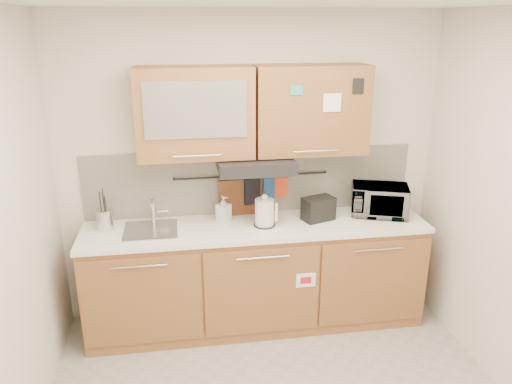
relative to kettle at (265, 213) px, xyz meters
name	(u,v)px	position (x,y,z in m)	size (l,w,h in m)	color
wall_back	(251,170)	(-0.06, 0.34, 0.27)	(3.20, 3.20, 0.00)	silver
base_cabinet	(256,280)	(-0.06, 0.03, -0.62)	(2.80, 0.64, 0.88)	#AB6C3D
countertop	(256,227)	(-0.06, 0.03, -0.13)	(2.82, 0.62, 0.04)	white
backsplash	(251,181)	(-0.06, 0.33, 0.17)	(2.80, 0.02, 0.56)	silver
upper_cabinets	(253,111)	(-0.07, 0.16, 0.80)	(1.82, 0.37, 0.70)	#AB6C3D
range_hood	(255,164)	(-0.06, 0.09, 0.39)	(0.60, 0.46, 0.10)	black
sink	(151,230)	(-0.91, 0.05, -0.10)	(0.42, 0.40, 0.26)	silver
utensil_rail	(251,176)	(-0.06, 0.29, 0.23)	(0.02, 0.02, 1.30)	black
utensil_crock	(105,219)	(-1.27, 0.12, -0.02)	(0.16, 0.16, 0.34)	silver
kettle	(265,213)	(0.00, 0.00, 0.00)	(0.20, 0.19, 0.27)	silver
toaster	(318,209)	(0.46, 0.06, -0.01)	(0.29, 0.23, 0.20)	black
microwave	(379,200)	(1.01, 0.10, 0.02)	(0.47, 0.32, 0.26)	#999999
soap_bottle	(224,208)	(-0.32, 0.16, 0.00)	(0.10, 0.10, 0.21)	#999999
cutting_board	(241,205)	(-0.16, 0.27, -0.02)	(0.38, 0.03, 0.47)	brown
oven_mitt	(269,188)	(0.09, 0.27, 0.12)	(0.11, 0.03, 0.18)	navy
dark_pouch	(252,191)	(-0.06, 0.27, 0.10)	(0.14, 0.04, 0.22)	black
pot_holder	(280,187)	(0.18, 0.27, 0.12)	(0.14, 0.02, 0.18)	red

